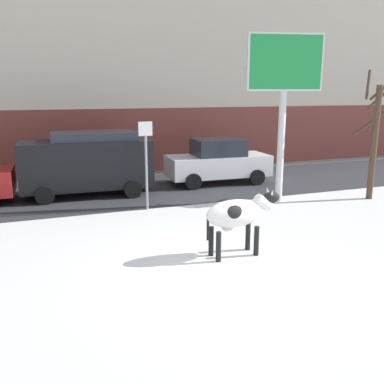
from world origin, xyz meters
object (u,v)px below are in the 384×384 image
Objects in this scene: billboard at (285,73)px; pedestrian_near_billboard at (251,150)px; car_white_sedan at (218,161)px; bare_tree_left_lot at (375,134)px; cow_holstein at (237,214)px; street_sign at (146,158)px; car_black_van at (87,162)px.

pedestrian_near_billboard is (2.33, 6.46, -3.43)m from billboard.
bare_tree_left_lot is (4.05, -4.24, 1.39)m from car_white_sedan.
street_sign reaches higher than cow_holstein.
pedestrian_near_billboard is 0.61× the size of street_sign.
car_white_sedan is (2.83, 7.52, -0.09)m from cow_holstein.
billboard is 3.91m from bare_tree_left_lot.
street_sign is at bearing -60.20° from car_black_van.
car_black_van is 3.10m from street_sign.
car_white_sedan is (-0.79, 3.49, -3.41)m from billboard.
billboard is 1.30× the size of car_white_sedan.
bare_tree_left_lot is (9.37, -3.95, 1.06)m from car_black_van.
street_sign reaches higher than car_white_sedan.
billboard is 1.19× the size of car_black_van.
cow_holstein is 0.68× the size of street_sign.
billboard is at bearing -109.83° from pedestrian_near_billboard.
car_white_sedan is at bearing 38.03° from street_sign.
cow_holstein is 0.43× the size of bare_tree_left_lot.
billboard is 1.24× the size of bare_tree_left_lot.
bare_tree_left_lot is 7.97m from street_sign.
car_black_van is at bearing 119.80° from street_sign.
billboard is (3.61, 4.03, 3.31)m from cow_holstein.
pedestrian_near_billboard reaches higher than cow_holstein.
billboard reaches higher than car_white_sedan.
car_black_van is 10.22m from bare_tree_left_lot.
bare_tree_left_lot is (0.94, -7.21, 1.42)m from pedestrian_near_billboard.
billboard is 5.31m from street_sign.
cow_holstein is 8.04m from car_white_sedan.
pedestrian_near_billboard is 7.41m from bare_tree_left_lot.
car_black_van is at bearing -158.84° from pedestrian_near_billboard.
cow_holstein is 7.65m from car_black_van.
bare_tree_left_lot is at bearing 25.48° from cow_holstein.
pedestrian_near_billboard is (5.94, 10.49, -0.12)m from cow_holstein.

